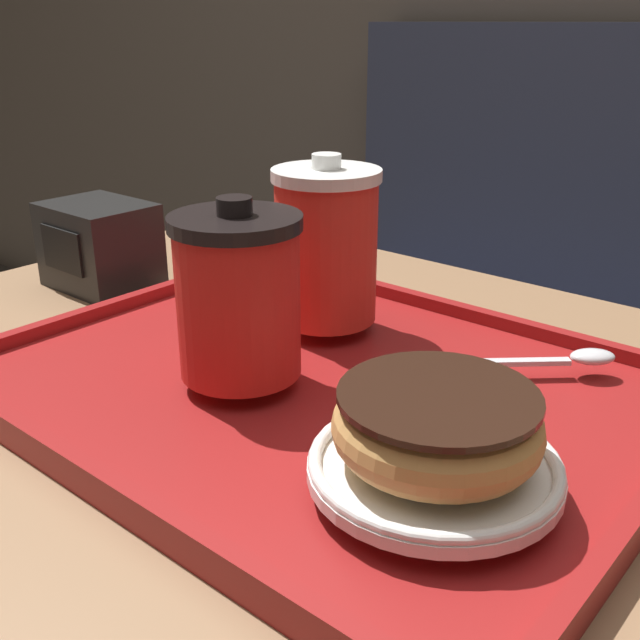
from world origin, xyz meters
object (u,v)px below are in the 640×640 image
(coffee_cup_rear, at_px, (326,245))
(spoon, at_px, (558,359))
(napkin_dispenser, at_px, (100,245))
(coffee_cup_front, at_px, (238,295))
(donut_chocolate_glazed, at_px, (437,425))

(coffee_cup_rear, height_order, spoon, coffee_cup_rear)
(coffee_cup_rear, xyz_separation_m, napkin_dispenser, (-0.29, -0.04, -0.05))
(coffee_cup_front, xyz_separation_m, coffee_cup_rear, (-0.02, 0.13, 0.01))
(coffee_cup_rear, height_order, napkin_dispenser, coffee_cup_rear)
(coffee_cup_front, relative_size, napkin_dispenser, 1.18)
(coffee_cup_front, distance_m, coffee_cup_rear, 0.13)
(napkin_dispenser, bearing_deg, spoon, 9.33)
(coffee_cup_front, relative_size, donut_chocolate_glazed, 1.11)
(coffee_cup_front, relative_size, spoon, 1.01)
(spoon, height_order, napkin_dispenser, napkin_dispenser)
(coffee_cup_rear, xyz_separation_m, donut_chocolate_glazed, (0.21, -0.15, -0.03))
(donut_chocolate_glazed, relative_size, spoon, 0.91)
(coffee_cup_rear, bearing_deg, coffee_cup_front, -80.10)
(coffee_cup_front, distance_m, spoon, 0.25)
(coffee_cup_rear, relative_size, napkin_dispenser, 1.28)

